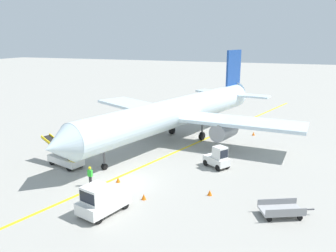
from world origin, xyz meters
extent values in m
plane|color=#9E9B93|center=(0.00, 0.00, 0.00)|extent=(300.00, 300.00, 0.00)
cube|color=yellow|center=(-0.22, 5.00, 0.00)|extent=(22.74, 76.87, 0.01)
cylinder|color=silver|center=(-0.22, 13.27, 3.45)|extent=(11.59, 29.72, 3.30)
cone|color=silver|center=(-4.77, -2.28, 3.45)|extent=(3.78, 3.21, 3.23)
cone|color=silver|center=(4.38, 29.01, 3.85)|extent=(3.79, 3.57, 3.14)
cube|color=silver|center=(7.39, 12.61, 3.05)|extent=(13.29, 5.36, 0.36)
cylinder|color=gray|center=(5.53, 12.11, 2.05)|extent=(2.72, 3.60, 1.90)
cube|color=silver|center=(-6.99, 16.82, 3.05)|extent=(13.53, 10.04, 0.36)
cylinder|color=gray|center=(-5.70, 15.40, 2.05)|extent=(2.72, 3.60, 1.90)
cube|color=navy|center=(3.71, 26.71, 7.50)|extent=(1.39, 3.92, 5.20)
cube|color=silver|center=(6.47, 25.49, 3.85)|extent=(5.46, 2.93, 0.24)
cube|color=silver|center=(0.71, 27.17, 3.85)|extent=(5.64, 4.14, 0.24)
cylinder|color=#4C4C51|center=(-3.45, 2.24, 1.56)|extent=(0.20, 0.20, 3.12)
cylinder|color=black|center=(-3.45, 2.24, 0.28)|extent=(0.49, 0.64, 0.56)
cylinder|color=#4C4C51|center=(2.45, 14.58, 1.56)|extent=(0.20, 0.20, 3.12)
cylinder|color=black|center=(2.45, 14.58, 0.48)|extent=(0.61, 1.02, 0.96)
cylinder|color=#4C4C51|center=(-1.77, 15.81, 1.56)|extent=(0.20, 0.20, 3.12)
cylinder|color=black|center=(-1.77, 15.81, 0.48)|extent=(0.61, 1.02, 0.96)
cube|color=black|center=(-4.21, -0.36, 3.80)|extent=(2.97, 1.75, 0.60)
cube|color=silver|center=(0.72, -4.81, 0.70)|extent=(2.80, 3.98, 0.80)
cube|color=silver|center=(0.55, -5.41, 1.65)|extent=(1.90, 1.97, 1.10)
cube|color=black|center=(0.34, -6.16, 1.65)|extent=(1.39, 0.46, 0.77)
cylinder|color=black|center=(1.16, -6.24, 0.30)|extent=(0.37, 0.64, 0.60)
cylinder|color=black|center=(-0.40, -5.80, 0.30)|extent=(0.37, 0.64, 0.60)
cylinder|color=black|center=(1.83, -3.81, 0.30)|extent=(0.37, 0.64, 0.60)
cylinder|color=black|center=(0.28, -3.38, 0.30)|extent=(0.37, 0.64, 0.60)
cube|color=silver|center=(6.05, 6.47, 0.65)|extent=(2.72, 2.42, 0.70)
cube|color=silver|center=(6.40, 6.23, 1.55)|extent=(1.48, 1.47, 1.10)
cube|color=black|center=(6.83, 5.95, 1.55)|extent=(0.61, 0.85, 0.77)
cylinder|color=black|center=(7.06, 6.46, 0.30)|extent=(0.62, 0.52, 0.60)
cylinder|color=black|center=(6.44, 5.54, 0.30)|extent=(0.62, 0.52, 0.60)
cylinder|color=black|center=(5.66, 7.40, 0.30)|extent=(0.62, 0.52, 0.60)
cylinder|color=black|center=(5.05, 6.48, 0.30)|extent=(0.62, 0.52, 0.60)
cube|color=silver|center=(-7.30, 1.74, 0.60)|extent=(4.07, 2.56, 0.60)
cylinder|color=black|center=(-8.76, 1.52, 0.30)|extent=(0.64, 0.39, 0.60)
cylinder|color=black|center=(-8.38, 2.74, 0.30)|extent=(0.64, 0.39, 0.60)
cylinder|color=black|center=(-6.22, 0.73, 0.30)|extent=(0.64, 0.39, 0.60)
cylinder|color=black|center=(-5.84, 1.95, 0.30)|extent=(0.64, 0.39, 0.60)
cube|color=black|center=(-7.87, 1.91, 1.55)|extent=(5.04, 2.34, 1.76)
cube|color=yellow|center=(-8.01, 1.48, 1.67)|extent=(4.82, 1.56, 1.84)
cube|color=yellow|center=(-7.74, 2.34, 1.67)|extent=(4.82, 1.56, 1.84)
cube|color=silver|center=(-8.09, 7.85, 0.60)|extent=(3.81, 3.68, 0.60)
cylinder|color=black|center=(-9.50, 8.28, 0.30)|extent=(0.59, 0.57, 0.60)
cylinder|color=black|center=(-8.64, 9.22, 0.30)|extent=(0.59, 0.57, 0.60)
cylinder|color=black|center=(-7.54, 6.48, 0.30)|extent=(0.59, 0.57, 0.60)
cylinder|color=black|center=(-6.68, 7.42, 0.30)|extent=(0.59, 0.57, 0.60)
cube|color=black|center=(-8.53, 8.25, 1.55)|extent=(4.29, 4.04, 1.76)
cube|color=yellow|center=(-8.84, 7.92, 1.67)|extent=(3.75, 3.46, 1.84)
cube|color=yellow|center=(-8.23, 8.58, 1.67)|extent=(3.75, 3.46, 1.84)
cube|color=#A5A5A8|center=(12.24, -1.08, 0.44)|extent=(3.17, 2.57, 0.16)
cube|color=#4C4C51|center=(13.90, -0.27, 0.42)|extent=(0.84, 0.47, 0.08)
cylinder|color=#4C4C51|center=(14.30, -0.07, 0.42)|extent=(0.12, 0.12, 0.05)
cube|color=gray|center=(11.91, -0.40, 0.69)|extent=(2.54, 1.28, 0.50)
cube|color=gray|center=(12.56, -1.75, 0.69)|extent=(2.54, 1.28, 0.50)
cylinder|color=black|center=(12.92, -0.08, 0.18)|extent=(0.38, 0.27, 0.36)
cylinder|color=black|center=(13.44, -1.16, 0.18)|extent=(0.38, 0.27, 0.36)
cylinder|color=black|center=(11.03, -1.00, 0.18)|extent=(0.38, 0.27, 0.36)
cylinder|color=black|center=(11.55, -2.07, 0.18)|extent=(0.38, 0.27, 0.36)
cylinder|color=#26262D|center=(-2.59, -1.38, 0.42)|extent=(0.24, 0.24, 0.85)
cube|color=green|center=(-2.59, -1.38, 1.13)|extent=(0.36, 0.22, 0.56)
sphere|color=tan|center=(-2.59, -1.38, 1.52)|extent=(0.20, 0.20, 0.20)
sphere|color=yellow|center=(-2.59, -1.38, 1.58)|extent=(0.24, 0.24, 0.24)
cone|color=orange|center=(-10.93, 13.07, 0.22)|extent=(0.36, 0.36, 0.44)
cone|color=orange|center=(6.93, 0.38, 0.22)|extent=(0.36, 0.36, 0.44)
cone|color=orange|center=(-0.87, 0.10, 0.22)|extent=(0.36, 0.36, 0.44)
cone|color=orange|center=(2.48, -2.05, 0.22)|extent=(0.36, 0.36, 0.44)
cone|color=orange|center=(7.94, 18.79, 0.22)|extent=(0.36, 0.36, 0.44)
camera|label=1|loc=(12.52, -23.58, 11.75)|focal=36.90mm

